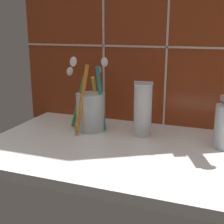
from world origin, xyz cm
name	(u,v)px	position (x,y,z in cm)	size (l,w,h in cm)	color
sink_counter	(138,152)	(0.00, 0.00, 1.00)	(67.50, 37.73, 2.00)	white
tile_wall_backsplash	(162,18)	(0.01, 19.11, 29.01)	(77.50, 1.72, 58.00)	#933819
toothbrush_cup	(91,109)	(-14.54, 7.80, 7.25)	(11.66, 15.67, 18.68)	silver
toothpaste_tube	(143,110)	(-1.30, 7.76, 8.38)	(4.34, 4.13, 12.97)	white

